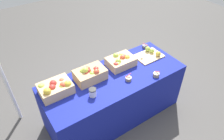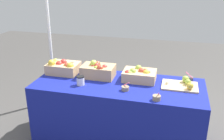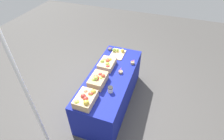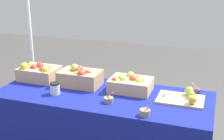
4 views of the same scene
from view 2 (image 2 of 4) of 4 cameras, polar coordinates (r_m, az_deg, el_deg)
ground_plane at (r=3.27m, az=1.33°, el=-14.90°), size 10.00×10.00×0.00m
table at (r=3.06m, az=1.38°, el=-9.29°), size 1.90×0.76×0.74m
apple_crate_left at (r=3.21m, az=-10.73°, el=0.63°), size 0.37×0.28×0.19m
apple_crate_middle at (r=3.04m, az=-3.17°, el=-0.02°), size 0.38×0.25×0.20m
apple_crate_right at (r=2.96m, az=6.10°, el=-1.03°), size 0.37×0.27×0.16m
cutting_board_front at (r=2.90m, az=15.35°, el=-3.13°), size 0.38×0.28×0.09m
sample_bowl_near at (r=2.72m, az=2.96°, el=-4.07°), size 0.08×0.08×0.10m
sample_bowl_mid at (r=3.10m, az=16.82°, el=-1.79°), size 0.09×0.09×0.10m
sample_bowl_far at (r=2.56m, az=9.87°, el=-6.07°), size 0.08×0.08×0.10m
coffee_cup at (r=2.86m, az=-7.00°, el=-2.32°), size 0.09×0.09×0.10m
tent_pole at (r=3.82m, az=-13.80°, el=8.63°), size 0.04×0.04×2.27m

